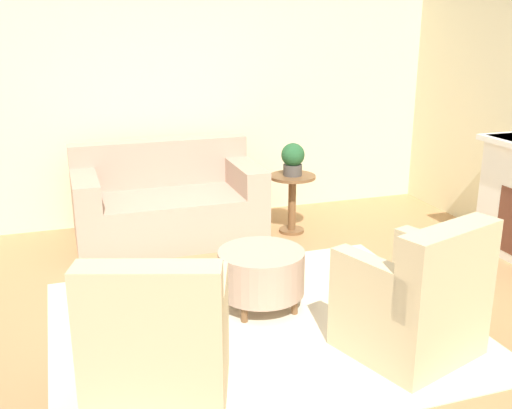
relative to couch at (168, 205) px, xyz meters
name	(u,v)px	position (x,y,z in m)	size (l,w,h in m)	color
ground_plane	(260,326)	(0.29, -2.03, -0.35)	(16.00, 16.00, 0.00)	#AD7F51
wall_back	(178,91)	(0.29, 0.69, 1.05)	(9.33, 0.12, 2.80)	beige
rug	(260,325)	(0.29, -2.03, -0.34)	(2.94, 2.44, 0.01)	beige
couch	(168,205)	(0.00, 0.00, 0.00)	(1.82, 0.97, 0.95)	tan
armchair_left	(158,345)	(-0.55, -2.70, 0.02)	(0.96, 0.94, 0.94)	#C6B289
armchair_right	(416,303)	(1.13, -2.70, 0.02)	(0.96, 0.94, 0.94)	#C6B289
ottoman_table	(261,272)	(0.39, -1.75, -0.05)	(0.66, 0.66, 0.46)	tan
side_table	(292,194)	(1.25, -0.22, 0.06)	(0.47, 0.47, 0.61)	brown
potted_plant_on_side_table	(293,158)	(1.25, -0.22, 0.44)	(0.24, 0.24, 0.33)	#4C4742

